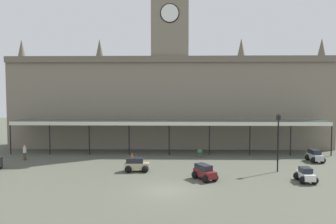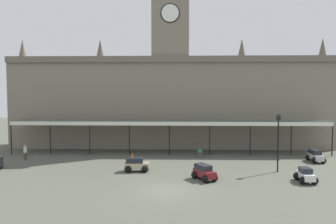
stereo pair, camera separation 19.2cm
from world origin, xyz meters
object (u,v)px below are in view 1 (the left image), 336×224
pedestrian_near_entrance (25,152)px  planter_by_canopy (200,153)px  traffic_cone (132,155)px  car_beige_estate (137,165)px  car_silver_estate (315,156)px  car_white_sedan (306,176)px  victorian_lamppost (278,136)px  car_maroon_estate (205,173)px

pedestrian_near_entrance → planter_by_canopy: pedestrian_near_entrance is taller
traffic_cone → car_beige_estate: bearing=-78.4°
traffic_cone → pedestrian_near_entrance: bearing=-174.8°
car_silver_estate → car_white_sedan: 8.92m
car_beige_estate → car_white_sedan: car_beige_estate is taller
car_silver_estate → planter_by_canopy: size_ratio=2.34×
pedestrian_near_entrance → planter_by_canopy: size_ratio=1.74×
victorian_lamppost → car_white_sedan: bearing=-70.2°
pedestrian_near_entrance → traffic_cone: (11.60, 1.06, -0.56)m
car_beige_estate → pedestrian_near_entrance: size_ratio=1.37×
car_beige_estate → pedestrian_near_entrance: 13.65m
car_beige_estate → victorian_lamppost: victorian_lamppost is taller
car_silver_estate → traffic_cone: size_ratio=3.19×
victorian_lamppost → traffic_cone: victorian_lamppost is taller
car_silver_estate → victorian_lamppost: victorian_lamppost is taller
car_silver_estate → victorian_lamppost: size_ratio=0.42×
car_beige_estate → car_white_sedan: size_ratio=1.11×
pedestrian_near_entrance → victorian_lamppost: bearing=-9.9°
car_maroon_estate → pedestrian_near_entrance: bearing=158.5°
car_white_sedan → traffic_cone: (-15.51, 8.98, -0.15)m
car_white_sedan → traffic_cone: 17.92m
victorian_lamppost → traffic_cone: (-14.29, 5.61, -2.96)m
car_silver_estate → pedestrian_near_entrance: (-31.28, 0.03, 0.34)m
traffic_cone → planter_by_canopy: size_ratio=0.73×
car_silver_estate → car_maroon_estate: 14.46m
victorian_lamppost → planter_by_canopy: 9.75m
car_maroon_estate → planter_by_canopy: car_maroon_estate is taller
car_silver_estate → car_maroon_estate: (-12.41, -7.41, 0.00)m
car_maroon_estate → planter_by_canopy: bearing=88.1°
car_beige_estate → planter_by_canopy: bearing=46.3°
car_white_sedan → planter_by_canopy: size_ratio=2.15×
pedestrian_near_entrance → car_maroon_estate: bearing=-21.5°
car_maroon_estate → planter_by_canopy: size_ratio=2.53×
car_silver_estate → car_beige_estate: size_ratio=0.98×
car_silver_estate → car_white_sedan: bearing=-117.8°
car_beige_estate → planter_by_canopy: (6.38, 6.67, -0.07)m
pedestrian_near_entrance → victorian_lamppost: 26.40m
car_silver_estate → car_white_sedan: size_ratio=1.09×
victorian_lamppost → car_beige_estate: bearing=-179.1°
car_silver_estate → pedestrian_near_entrance: pedestrian_near_entrance is taller
pedestrian_near_entrance → traffic_cone: 11.67m
car_silver_estate → car_maroon_estate: bearing=-149.2°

